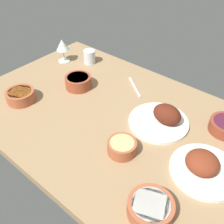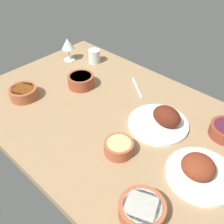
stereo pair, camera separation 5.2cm
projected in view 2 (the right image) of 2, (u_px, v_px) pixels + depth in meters
dining_table at (112, 119)px, 120.94cm from camera, size 140.00×90.00×4.00cm
plate_far_side at (200, 171)px, 91.99cm from camera, size 25.53×25.53×8.51cm
plate_center_main at (162, 120)px, 112.35cm from camera, size 26.57×26.57×9.91cm
bowl_sauce at (81, 81)px, 136.06cm from camera, size 13.65×13.65×6.33cm
bowl_soup at (23, 92)px, 128.44cm from camera, size 13.83×13.83×5.54cm
bowl_cream at (142, 209)px, 80.58cm from camera, size 14.93×14.93×5.25cm
bowl_pasta at (119, 147)px, 100.70cm from camera, size 11.57×11.57×5.23cm
wine_glass at (68, 45)px, 154.01cm from camera, size 7.60×7.60×14.00cm
water_tumbler at (94, 56)px, 155.61cm from camera, size 7.07×7.07×7.98cm
fork_loose at (137, 88)px, 136.23cm from camera, size 15.45×11.80×0.80cm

